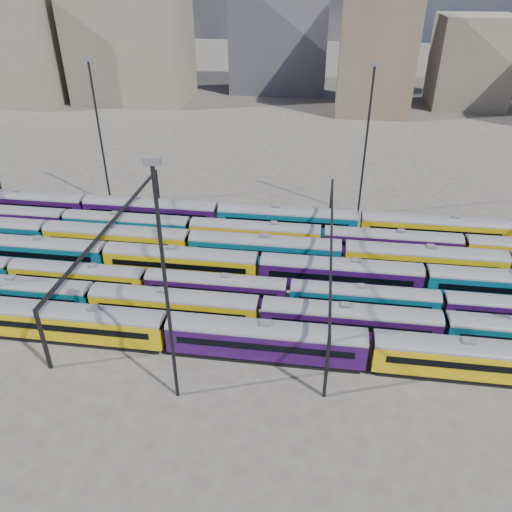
# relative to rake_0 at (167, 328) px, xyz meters

# --- Properties ---
(ground) EXTENTS (500.00, 500.00, 0.00)m
(ground) POSITION_rel_rake_0_xyz_m (8.02, 15.00, -2.92)
(ground) COLOR #423D38
(ground) RESTS_ON ground
(rake_0) EXTENTS (135.21, 3.30, 5.56)m
(rake_0) POSITION_rel_rake_0_xyz_m (0.00, 0.00, 0.00)
(rake_0) COLOR black
(rake_0) RESTS_ON ground
(rake_1) EXTENTS (126.68, 3.09, 5.20)m
(rake_1) POSITION_rel_rake_0_xyz_m (10.05, 5.00, -0.19)
(rake_1) COLOR black
(rake_1) RESTS_ON ground
(rake_2) EXTENTS (94.22, 2.76, 4.64)m
(rake_2) POSITION_rel_rake_0_xyz_m (3.54, 10.00, -0.49)
(rake_2) COLOR black
(rake_2) RESTS_ON ground
(rake_3) EXTENTS (109.45, 3.20, 5.41)m
(rake_3) POSITION_rel_rake_0_xyz_m (-2.46, 15.00, -0.08)
(rake_3) COLOR black
(rake_3) RESTS_ON ground
(rake_4) EXTENTS (134.54, 3.28, 5.54)m
(rake_4) POSITION_rel_rake_0_xyz_m (-2.54, 20.00, -0.01)
(rake_4) COLOR black
(rake_4) RESTS_ON ground
(rake_5) EXTENTS (123.66, 3.02, 5.08)m
(rake_5) POSITION_rel_rake_0_xyz_m (-3.76, 25.00, -0.26)
(rake_5) COLOR black
(rake_5) RESTS_ON ground
(rake_6) EXTENTS (137.08, 3.34, 5.64)m
(rake_6) POSITION_rel_rake_0_xyz_m (22.63, 30.00, 0.04)
(rake_6) COLOR black
(rake_6) RESTS_ON ground
(gantry_1) EXTENTS (0.35, 40.35, 8.03)m
(gantry_1) POSITION_rel_rake_0_xyz_m (-11.98, 15.00, 3.87)
(gantry_1) COLOR black
(gantry_1) RESTS_ON ground
(gantry_2) EXTENTS (0.35, 40.35, 8.03)m
(gantry_2) POSITION_rel_rake_0_xyz_m (18.02, 15.00, 3.87)
(gantry_2) COLOR black
(gantry_2) RESTS_ON ground
(mast_1) EXTENTS (1.40, 0.50, 25.60)m
(mast_1) POSITION_rel_rake_0_xyz_m (-21.98, 37.00, 11.05)
(mast_1) COLOR black
(mast_1) RESTS_ON ground
(mast_2) EXTENTS (1.40, 0.50, 25.60)m
(mast_2) POSITION_rel_rake_0_xyz_m (3.02, -7.00, 11.05)
(mast_2) COLOR black
(mast_2) RESTS_ON ground
(mast_3) EXTENTS (1.40, 0.50, 25.60)m
(mast_3) POSITION_rel_rake_0_xyz_m (23.02, 39.00, 11.05)
(mast_3) COLOR black
(mast_3) RESTS_ON ground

